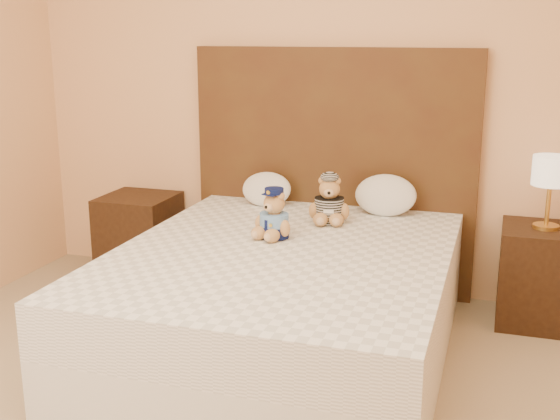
# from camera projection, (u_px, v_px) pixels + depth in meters

# --- Properties ---
(bed) EXTENTS (1.60, 2.00, 0.55)m
(bed) POSITION_uv_depth(u_px,v_px,m) (283.00, 301.00, 3.52)
(bed) COLOR white
(bed) RESTS_ON ground
(headboard) EXTENTS (1.75, 0.08, 1.50)m
(headboard) POSITION_uv_depth(u_px,v_px,m) (333.00, 171.00, 4.34)
(headboard) COLOR #4C3316
(headboard) RESTS_ON ground
(nightstand_left) EXTENTS (0.45, 0.45, 0.55)m
(nightstand_left) POSITION_uv_depth(u_px,v_px,m) (140.00, 236.00, 4.63)
(nightstand_left) COLOR #321E10
(nightstand_left) RESTS_ON ground
(nightstand_right) EXTENTS (0.45, 0.45, 0.55)m
(nightstand_right) POSITION_uv_depth(u_px,v_px,m) (541.00, 276.00, 3.89)
(nightstand_right) COLOR #321E10
(nightstand_right) RESTS_ON ground
(lamp) EXTENTS (0.20, 0.20, 0.40)m
(lamp) POSITION_uv_depth(u_px,v_px,m) (551.00, 175.00, 3.75)
(lamp) COLOR gold
(lamp) RESTS_ON nightstand_right
(teddy_police) EXTENTS (0.28, 0.28, 0.26)m
(teddy_police) POSITION_uv_depth(u_px,v_px,m) (274.00, 213.00, 3.62)
(teddy_police) COLOR #B47E46
(teddy_police) RESTS_ON bed
(teddy_prisoner) EXTENTS (0.28, 0.27, 0.27)m
(teddy_prisoner) POSITION_uv_depth(u_px,v_px,m) (329.00, 199.00, 3.90)
(teddy_prisoner) COLOR #B47E46
(teddy_prisoner) RESTS_ON bed
(pillow_left) EXTENTS (0.31, 0.20, 0.22)m
(pillow_left) POSITION_uv_depth(u_px,v_px,m) (267.00, 188.00, 4.30)
(pillow_left) COLOR white
(pillow_left) RESTS_ON bed
(pillow_right) EXTENTS (0.36, 0.23, 0.25)m
(pillow_right) POSITION_uv_depth(u_px,v_px,m) (386.00, 193.00, 4.08)
(pillow_right) COLOR white
(pillow_right) RESTS_ON bed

